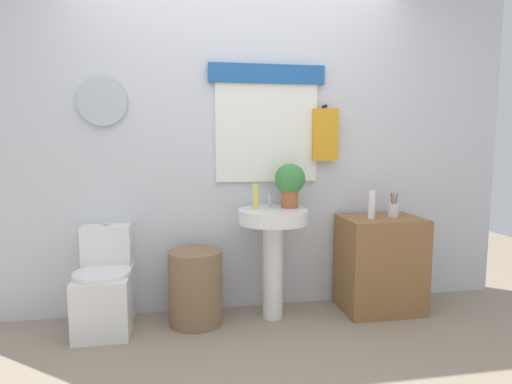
% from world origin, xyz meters
% --- Properties ---
extents(ground_plane, '(8.00, 8.00, 0.00)m').
position_xyz_m(ground_plane, '(0.00, 0.00, 0.00)').
color(ground_plane, gray).
extents(back_wall, '(4.40, 0.18, 2.60)m').
position_xyz_m(back_wall, '(0.00, 1.15, 1.30)').
color(back_wall, silver).
rests_on(back_wall, ground_plane).
extents(toilet, '(0.38, 0.51, 0.72)m').
position_xyz_m(toilet, '(-0.98, 0.88, 0.28)').
color(toilet, white).
rests_on(toilet, ground_plane).
extents(laundry_hamper, '(0.39, 0.39, 0.53)m').
position_xyz_m(laundry_hamper, '(-0.35, 0.85, 0.27)').
color(laundry_hamper, '#846647').
rests_on(laundry_hamper, ground_plane).
extents(pedestal_sink, '(0.51, 0.51, 0.82)m').
position_xyz_m(pedestal_sink, '(0.22, 0.85, 0.61)').
color(pedestal_sink, white).
rests_on(pedestal_sink, ground_plane).
extents(faucet, '(0.03, 0.03, 0.10)m').
position_xyz_m(faucet, '(0.22, 0.97, 0.87)').
color(faucet, silver).
rests_on(faucet, pedestal_sink).
extents(wooden_cabinet, '(0.60, 0.44, 0.73)m').
position_xyz_m(wooden_cabinet, '(1.06, 0.85, 0.36)').
color(wooden_cabinet, olive).
rests_on(wooden_cabinet, ground_plane).
extents(soap_bottle, '(0.05, 0.05, 0.18)m').
position_xyz_m(soap_bottle, '(0.10, 0.90, 0.91)').
color(soap_bottle, '#DBD166').
rests_on(soap_bottle, pedestal_sink).
extents(potted_plant, '(0.23, 0.23, 0.33)m').
position_xyz_m(potted_plant, '(0.36, 0.91, 1.01)').
color(potted_plant, '#AD5B38').
rests_on(potted_plant, pedestal_sink).
extents(lotion_bottle, '(0.05, 0.05, 0.21)m').
position_xyz_m(lotion_bottle, '(0.96, 0.81, 0.84)').
color(lotion_bottle, white).
rests_on(lotion_bottle, wooden_cabinet).
extents(toothbrush_cup, '(0.08, 0.08, 0.19)m').
position_xyz_m(toothbrush_cup, '(1.17, 0.87, 0.78)').
color(toothbrush_cup, silver).
rests_on(toothbrush_cup, wooden_cabinet).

